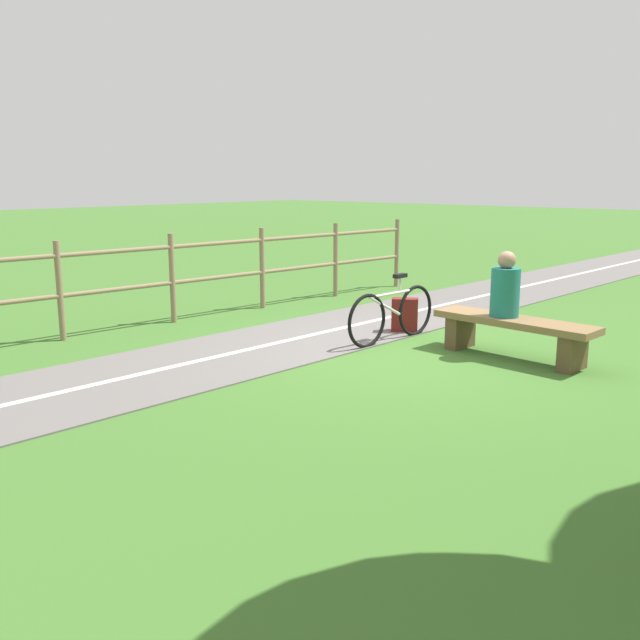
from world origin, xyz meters
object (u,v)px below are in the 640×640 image
Objects in this scene: bicycle at (392,314)px; backpack at (405,316)px; bench at (514,330)px; person_seated at (505,288)px.

bicycle is 0.60m from backpack.
bench is 1.74m from backpack.
backpack is (1.71, -0.31, -0.10)m from bench.
bicycle reaches higher than backpack.
person_seated reaches higher than backpack.
backpack is at bearing -7.03° from person_seated.
bench is at bearing 103.15° from bicycle.
person_seated is 0.46× the size of bicycle.
backpack is (0.19, -0.56, -0.13)m from bicycle.
person_seated is 1.70m from backpack.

